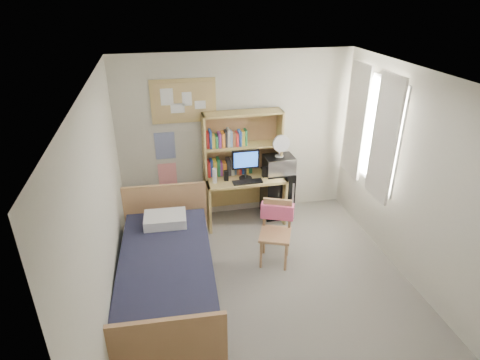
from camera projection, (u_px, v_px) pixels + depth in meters
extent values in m
cube|color=slate|center=(271.00, 294.00, 4.95)|extent=(3.60, 4.20, 0.02)
cube|color=white|center=(280.00, 82.00, 3.80)|extent=(3.60, 4.20, 0.02)
cube|color=beige|center=(236.00, 137.00, 6.21)|extent=(3.60, 0.04, 2.60)
cube|color=beige|center=(103.00, 220.00, 4.03)|extent=(0.04, 4.20, 2.60)
cube|color=beige|center=(422.00, 186.00, 4.71)|extent=(0.04, 4.20, 2.60)
cube|color=white|center=(371.00, 130.00, 5.62)|extent=(0.10, 1.40, 1.70)
cube|color=white|center=(384.00, 139.00, 5.26)|extent=(0.04, 0.55, 1.70)
cube|color=white|center=(356.00, 121.00, 5.97)|extent=(0.04, 0.55, 1.70)
cube|color=tan|center=(184.00, 101.00, 5.78)|extent=(0.94, 0.03, 0.64)
cube|color=navy|center=(165.00, 146.00, 6.02)|extent=(0.30, 0.01, 0.42)
cube|color=red|center=(167.00, 174.00, 6.23)|extent=(0.28, 0.01, 0.36)
cube|color=tan|center=(244.00, 199.00, 6.34)|extent=(1.23, 0.62, 0.76)
cube|color=#B08053|center=(275.00, 234.00, 5.33)|extent=(0.58, 0.58, 0.88)
cube|color=black|center=(277.00, 193.00, 6.50)|extent=(0.46, 0.46, 0.77)
cube|color=black|center=(167.00, 279.00, 4.74)|extent=(1.20, 2.25, 0.60)
cube|color=tan|center=(242.00, 144.00, 6.09)|extent=(1.21, 0.31, 0.99)
cube|color=black|center=(246.00, 165.00, 6.02)|extent=(0.42, 0.04, 0.45)
cube|color=black|center=(248.00, 182.00, 5.99)|extent=(0.45, 0.15, 0.02)
cube|color=black|center=(226.00, 176.00, 6.03)|extent=(0.07, 0.07, 0.16)
cube|color=black|center=(264.00, 172.00, 6.14)|extent=(0.07, 0.07, 0.17)
cylinder|color=silver|center=(215.00, 176.00, 5.94)|extent=(0.07, 0.07, 0.23)
cube|color=#F75E8C|center=(277.00, 211.00, 5.40)|extent=(0.46, 0.29, 0.21)
cube|color=silver|center=(279.00, 164.00, 6.26)|extent=(0.46, 0.35, 0.26)
cylinder|color=silver|center=(280.00, 147.00, 6.13)|extent=(0.27, 0.27, 0.33)
cube|color=silver|center=(165.00, 219.00, 5.24)|extent=(0.56, 0.41, 0.13)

